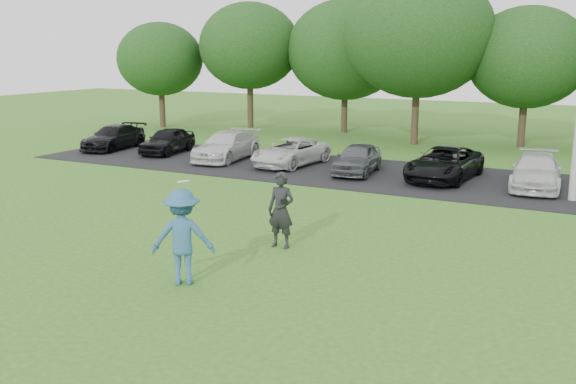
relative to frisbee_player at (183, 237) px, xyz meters
name	(u,v)px	position (x,y,z in m)	size (l,w,h in m)	color
ground	(211,287)	(0.62, 0.06, -1.00)	(100.00, 100.00, 0.00)	#326A1E
parking_lot	(401,176)	(0.62, 13.06, -0.99)	(32.00, 6.50, 0.03)	black
frisbee_player	(183,237)	(0.00, 0.00, 0.00)	(1.49, 1.29, 2.23)	#32628E
camera_bystander	(281,210)	(0.65, 3.12, -0.06)	(0.68, 0.45, 1.88)	black
parked_cars	(406,161)	(0.75, 13.16, -0.39)	(30.97, 4.48, 1.21)	black
tree_row	(495,46)	(2.13, 22.82, 3.91)	(42.39, 9.85, 8.64)	#38281C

